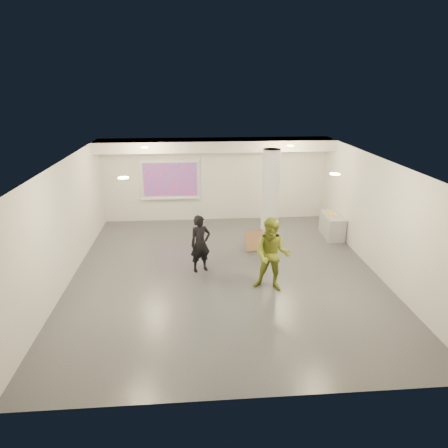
{
  "coord_description": "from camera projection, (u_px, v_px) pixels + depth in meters",
  "views": [
    {
      "loc": [
        -0.79,
        -9.56,
        4.8
      ],
      "look_at": [
        0.0,
        0.4,
        1.25
      ],
      "focal_mm": 32.0,
      "sensor_mm": 36.0,
      "label": 1
    }
  ],
  "objects": [
    {
      "name": "wall_left",
      "position": [
        64.0,
        224.0,
        9.85
      ],
      "size": [
        0.01,
        9.0,
        3.0
      ],
      "primitive_type": "cube",
      "color": "silver",
      "rests_on": "floor"
    },
    {
      "name": "downlight_sw",
      "position": [
        123.0,
        178.0,
        8.08
      ],
      "size": [
        0.22,
        0.22,
        0.02
      ],
      "primitive_type": "cylinder",
      "color": "#FCE48D",
      "rests_on": "ceiling"
    },
    {
      "name": "downlight_ne",
      "position": [
        290.0,
        146.0,
        12.16
      ],
      "size": [
        0.22,
        0.22,
        0.02
      ],
      "primitive_type": "cylinder",
      "color": "#FCE48D",
      "rests_on": "ceiling"
    },
    {
      "name": "projection_screen",
      "position": [
        170.0,
        180.0,
        14.2
      ],
      "size": [
        2.1,
        0.13,
        1.42
      ],
      "color": "white",
      "rests_on": "wall_back"
    },
    {
      "name": "wall_right",
      "position": [
        377.0,
        216.0,
        10.45
      ],
      "size": [
        0.01,
        9.0,
        3.0
      ],
      "primitive_type": "cube",
      "color": "silver",
      "rests_on": "floor"
    },
    {
      "name": "man",
      "position": [
        272.0,
        255.0,
        9.53
      ],
      "size": [
        1.07,
        0.96,
        1.83
      ],
      "primitive_type": "imported",
      "rotation": [
        0.0,
        0.0,
        -0.35
      ],
      "color": "olive",
      "rests_on": "floor"
    },
    {
      "name": "downlight_se",
      "position": [
        335.0,
        174.0,
        8.41
      ],
      "size": [
        0.22,
        0.22,
        0.02
      ],
      "primitive_type": "cylinder",
      "color": "#FCE48D",
      "rests_on": "ceiling"
    },
    {
      "name": "wall_front",
      "position": [
        250.0,
        318.0,
        5.92
      ],
      "size": [
        8.0,
        0.01,
        3.0
      ],
      "primitive_type": "cube",
      "color": "silver",
      "rests_on": "floor"
    },
    {
      "name": "ceiling",
      "position": [
        225.0,
        161.0,
        9.65
      ],
      "size": [
        8.0,
        9.0,
        0.01
      ],
      "primitive_type": "cube",
      "color": "silver",
      "rests_on": "floor"
    },
    {
      "name": "papers_stack",
      "position": [
        333.0,
        214.0,
        13.05
      ],
      "size": [
        0.23,
        0.29,
        0.02
      ],
      "primitive_type": "cube",
      "rotation": [
        0.0,
        0.0,
        -0.04
      ],
      "color": "silver",
      "rests_on": "credenza"
    },
    {
      "name": "downlight_nw",
      "position": [
        145.0,
        148.0,
        11.84
      ],
      "size": [
        0.22,
        0.22,
        0.02
      ],
      "primitive_type": "cylinder",
      "color": "#FCE48D",
      "rests_on": "ceiling"
    },
    {
      "name": "column",
      "position": [
        270.0,
        199.0,
        11.95
      ],
      "size": [
        0.52,
        0.52,
        3.0
      ],
      "primitive_type": "cylinder",
      "color": "silver",
      "rests_on": "floor"
    },
    {
      "name": "cardboard_front",
      "position": [
        254.0,
        241.0,
        12.0
      ],
      "size": [
        0.57,
        0.29,
        0.59
      ],
      "primitive_type": "cube",
      "rotation": [
        -0.32,
        0.0,
        0.1
      ],
      "color": "olive",
      "rests_on": "floor"
    },
    {
      "name": "cardboard_back",
      "position": [
        265.0,
        238.0,
        12.22
      ],
      "size": [
        0.55,
        0.13,
        0.6
      ],
      "primitive_type": "cube",
      "rotation": [
        -0.09,
        0.0,
        -0.05
      ],
      "color": "olive",
      "rests_on": "floor"
    },
    {
      "name": "floor",
      "position": [
        225.0,
        273.0,
        10.65
      ],
      "size": [
        8.0,
        9.0,
        0.01
      ],
      "primitive_type": "cube",
      "color": "#3A3D42",
      "rests_on": "ground"
    },
    {
      "name": "credenza",
      "position": [
        332.0,
        226.0,
        13.09
      ],
      "size": [
        0.57,
        1.28,
        0.74
      ],
      "primitive_type": "cube",
      "rotation": [
        0.0,
        0.0,
        -0.04
      ],
      "color": "#96979A",
      "rests_on": "floor"
    },
    {
      "name": "postit_pad",
      "position": [
        331.0,
        214.0,
        13.05
      ],
      "size": [
        0.29,
        0.34,
        0.03
      ],
      "primitive_type": "cube",
      "rotation": [
        0.0,
        0.0,
        -0.33
      ],
      "color": "yellow",
      "rests_on": "credenza"
    },
    {
      "name": "wall_back",
      "position": [
        215.0,
        180.0,
        14.37
      ],
      "size": [
        8.0,
        0.01,
        3.0
      ],
      "primitive_type": "cube",
      "color": "silver",
      "rests_on": "floor"
    },
    {
      "name": "soffit_band",
      "position": [
        216.0,
        145.0,
        13.42
      ],
      "size": [
        8.0,
        1.1,
        0.36
      ],
      "primitive_type": "cube",
      "color": "silver",
      "rests_on": "ceiling"
    },
    {
      "name": "woman",
      "position": [
        200.0,
        244.0,
        10.55
      ],
      "size": [
        0.66,
        0.55,
        1.55
      ],
      "primitive_type": "imported",
      "rotation": [
        0.0,
        0.0,
        0.37
      ],
      "color": "black",
      "rests_on": "floor"
    }
  ]
}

